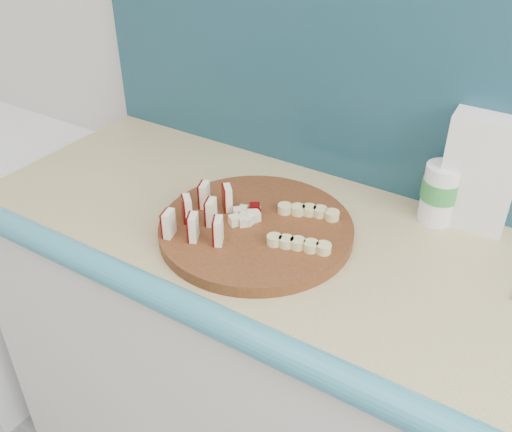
{
  "coord_description": "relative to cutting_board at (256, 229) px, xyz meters",
  "views": [
    {
      "loc": [
        0.19,
        0.62,
        1.62
      ],
      "look_at": [
        -0.34,
        1.46,
        0.96
      ],
      "focal_mm": 40.0,
      "sensor_mm": 36.0,
      "label": 1
    }
  ],
  "objects": [
    {
      "name": "apple_chunks",
      "position": [
        -0.03,
        -0.01,
        0.02
      ],
      "size": [
        0.06,
        0.07,
        0.02
      ],
      "color": "beige",
      "rests_on": "cutting_board"
    },
    {
      "name": "banana_slices",
      "position": [
        0.1,
        0.03,
        0.02
      ],
      "size": [
        0.16,
        0.18,
        0.02
      ],
      "color": "#D6CA83",
      "rests_on": "cutting_board"
    },
    {
      "name": "canister",
      "position": [
        0.31,
        0.26,
        0.06
      ],
      "size": [
        0.08,
        0.08,
        0.13
      ],
      "rotation": [
        0.0,
        0.0,
        0.37
      ],
      "color": "white",
      "rests_on": "kitchen_counter"
    },
    {
      "name": "flour_bag",
      "position": [
        0.37,
        0.3,
        0.11
      ],
      "size": [
        0.15,
        0.11,
        0.25
      ],
      "primitive_type": "cube",
      "rotation": [
        0.0,
        0.0,
        0.06
      ],
      "color": "white",
      "rests_on": "kitchen_counter"
    },
    {
      "name": "cutting_board",
      "position": [
        0.0,
        0.0,
        0.0
      ],
      "size": [
        0.52,
        0.52,
        0.03
      ],
      "primitive_type": "cylinder",
      "rotation": [
        0.0,
        0.0,
        0.32
      ],
      "color": "#47220F",
      "rests_on": "kitchen_counter"
    },
    {
      "name": "apple_wedges",
      "position": [
        -0.1,
        -0.06,
        0.04
      ],
      "size": [
        0.13,
        0.18,
        0.06
      ],
      "color": "#EEE7BF",
      "rests_on": "cutting_board"
    }
  ]
}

